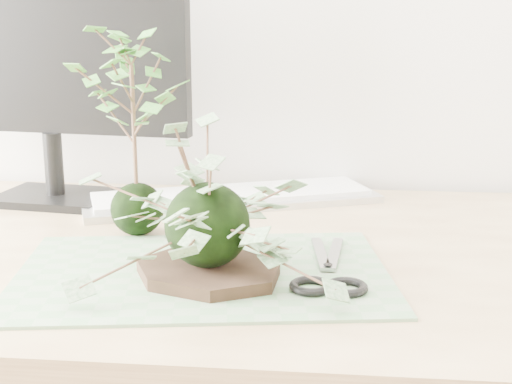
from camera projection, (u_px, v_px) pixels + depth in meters
The scene contains 8 objects.
desk at pixel (220, 305), 1.01m from camera, with size 1.60×0.70×0.74m.
cutting_mat at pixel (203, 273), 0.87m from camera, with size 0.45×0.30×0.00m, color #608D5D.
stone_dish at pixel (208, 272), 0.85m from camera, with size 0.19×0.19×0.01m, color black.
ivy_kokedama at pixel (207, 186), 0.83m from camera, with size 0.31×0.31×0.20m.
maple_kokedama at pixel (132, 79), 0.98m from camera, with size 0.22×0.22×0.32m.
keyboard at pixel (232, 197), 1.21m from camera, with size 0.52×0.32×0.02m.
monitor at pixel (48, 56), 1.17m from camera, with size 0.48×0.16×0.43m.
scissors at pixel (328, 279), 0.84m from camera, with size 0.09×0.20×0.01m.
Camera 1 is at (0.09, 0.30, 1.05)m, focal length 50.00 mm.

